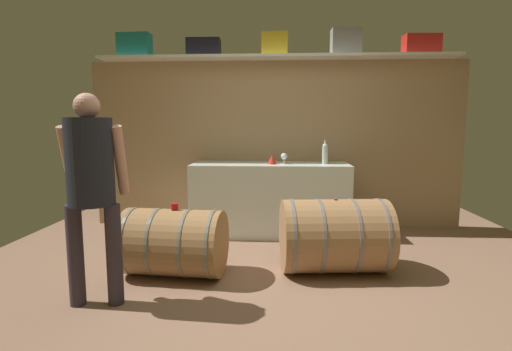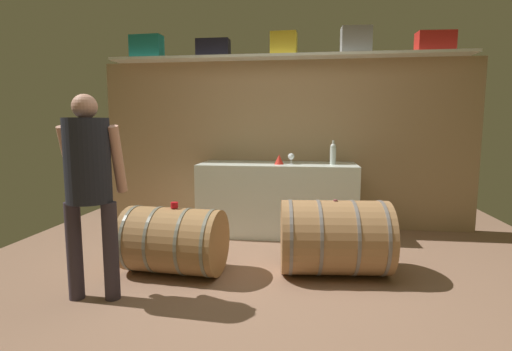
{
  "view_description": "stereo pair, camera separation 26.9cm",
  "coord_description": "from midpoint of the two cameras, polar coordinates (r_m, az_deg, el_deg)",
  "views": [
    {
      "loc": [
        0.02,
        -3.0,
        1.32
      ],
      "look_at": [
        -0.17,
        0.52,
        0.86
      ],
      "focal_mm": 27.49,
      "sensor_mm": 36.0,
      "label": 1
    },
    {
      "loc": [
        0.29,
        -2.97,
        1.32
      ],
      "look_at": [
        -0.17,
        0.52,
        0.86
      ],
      "focal_mm": 27.49,
      "sensor_mm": 36.0,
      "label": 2
    }
  ],
  "objects": [
    {
      "name": "wine_glass",
      "position": [
        4.62,
        6.81,
        2.69
      ],
      "size": [
        0.08,
        0.08,
        0.13
      ],
      "color": "white",
      "rests_on": "work_cabinet"
    },
    {
      "name": "winemaker_pouring",
      "position": [
        3.07,
        -20.88,
        -0.07
      ],
      "size": [
        0.47,
        0.39,
        1.54
      ],
      "rotation": [
        0.0,
        0.0,
        0.11
      ],
      "color": "#342C36",
      "rests_on": "ground"
    },
    {
      "name": "ground_plane",
      "position": [
        3.75,
        4.71,
        -13.36
      ],
      "size": [
        5.91,
        7.36,
        0.02
      ],
      "primitive_type": "cube",
      "color": "#8D6952"
    },
    {
      "name": "back_wall_panel",
      "position": [
        5.07,
        5.71,
        4.42
      ],
      "size": [
        4.71,
        0.1,
        2.11
      ],
      "primitive_type": "cube",
      "color": "tan",
      "rests_on": "ground"
    },
    {
      "name": "toolcase_black",
      "position": [
        5.11,
        -4.68,
        17.97
      ],
      "size": [
        0.41,
        0.19,
        0.22
      ],
      "primitive_type": "cube",
      "rotation": [
        0.0,
        0.0,
        0.01
      ],
      "color": "black",
      "rests_on": "high_shelf_board"
    },
    {
      "name": "wine_bottle_clear",
      "position": [
        4.67,
        12.78,
        3.15
      ],
      "size": [
        0.07,
        0.07,
        0.28
      ],
      "color": "#B8C2BA",
      "rests_on": "work_cabinet"
    },
    {
      "name": "wine_barrel_far",
      "position": [
        3.59,
        13.49,
        -8.76
      ],
      "size": [
        0.99,
        0.73,
        0.67
      ],
      "rotation": [
        0.0,
        0.0,
        0.09
      ],
      "color": "#A2754A",
      "rests_on": "ground"
    },
    {
      "name": "tasting_cup",
      "position": [
        3.49,
        -9.64,
        -4.27
      ],
      "size": [
        0.07,
        0.07,
        0.05
      ],
      "primitive_type": "cylinder",
      "color": "red",
      "rests_on": "wine_barrel_near"
    },
    {
      "name": "work_cabinet",
      "position": [
        4.75,
        4.76,
        -3.4
      ],
      "size": [
        1.86,
        0.68,
        0.86
      ],
      "primitive_type": "cube",
      "color": "white",
      "rests_on": "ground"
    },
    {
      "name": "toolcase_teal",
      "position": [
        5.36,
        -14.19,
        17.66
      ],
      "size": [
        0.41,
        0.2,
        0.29
      ],
      "primitive_type": "cube",
      "rotation": [
        0.0,
        0.0,
        -0.05
      ],
      "color": "#1B7A75",
      "rests_on": "high_shelf_board"
    },
    {
      "name": "red_funnel",
      "position": [
        4.59,
        5.06,
        2.35
      ],
      "size": [
        0.11,
        0.11,
        0.11
      ],
      "primitive_type": "cone",
      "color": "red",
      "rests_on": "work_cabinet"
    },
    {
      "name": "toolcase_grey",
      "position": [
        5.05,
        15.92,
        18.37
      ],
      "size": [
        0.36,
        0.21,
        0.31
      ],
      "primitive_type": "cube",
      "rotation": [
        0.0,
        0.0,
        0.05
      ],
      "color": "gray",
      "rests_on": "high_shelf_board"
    },
    {
      "name": "high_shelf_board",
      "position": [
        4.98,
        5.82,
        16.76
      ],
      "size": [
        4.34,
        0.4,
        0.03
      ],
      "primitive_type": "cube",
      "color": "silver",
      "rests_on": "back_wall_panel"
    },
    {
      "name": "wine_barrel_near",
      "position": [
        3.58,
        -9.75,
        -9.31
      ],
      "size": [
        0.91,
        0.66,
        0.6
      ],
      "rotation": [
        0.0,
        0.0,
        -0.09
      ],
      "color": "#9E7245",
      "rests_on": "ground"
    },
    {
      "name": "toolcase_yellow",
      "position": [
        5.01,
        5.68,
        18.5
      ],
      "size": [
        0.32,
        0.22,
        0.28
      ],
      "primitive_type": "cube",
      "rotation": [
        0.0,
        0.0,
        -0.05
      ],
      "color": "yellow",
      "rests_on": "high_shelf_board"
    },
    {
      "name": "toolcase_red",
      "position": [
        5.24,
        26.05,
        17.06
      ],
      "size": [
        0.43,
        0.22,
        0.23
      ],
      "primitive_type": "cube",
      "rotation": [
        0.0,
        0.0,
        0.06
      ],
      "color": "red",
      "rests_on": "high_shelf_board"
    }
  ]
}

